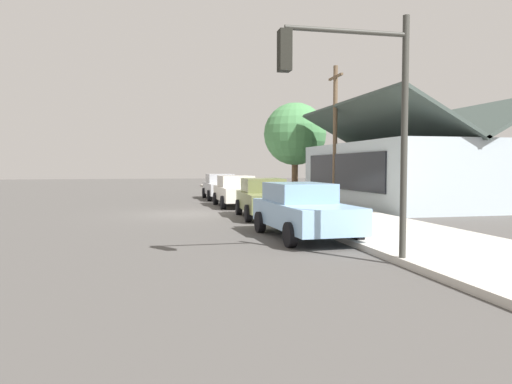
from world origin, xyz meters
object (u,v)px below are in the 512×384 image
(car_ivory, at_px, (237,191))
(utility_pole_wooden, at_px, (335,132))
(car_skyblue, at_px, (303,210))
(fire_hydrant_red, at_px, (261,196))
(car_olive, at_px, (264,198))
(shade_tree, at_px, (295,134))
(car_silver, at_px, (220,186))
(traffic_light_main, at_px, (357,97))

(car_ivory, bearing_deg, utility_pole_wooden, 90.90)
(car_skyblue, relative_size, fire_hydrant_red, 6.68)
(car_olive, xyz_separation_m, shade_tree, (-13.53, 5.44, 3.52))
(car_olive, distance_m, utility_pole_wooden, 8.35)
(car_silver, xyz_separation_m, traffic_light_main, (20.95, -0.17, 2.67))
(utility_pole_wooden, bearing_deg, car_skyblue, -25.95)
(car_ivory, xyz_separation_m, utility_pole_wooden, (-0.07, 5.44, 3.11))
(traffic_light_main, bearing_deg, utility_pole_wooden, 159.82)
(utility_pole_wooden, bearing_deg, fire_hydrant_red, -96.64)
(car_silver, bearing_deg, car_olive, 1.36)
(car_silver, relative_size, car_skyblue, 1.02)
(car_ivory, relative_size, car_skyblue, 0.97)
(car_olive, xyz_separation_m, utility_pole_wooden, (-5.66, 5.30, 3.12))
(fire_hydrant_red, bearing_deg, car_olive, -11.98)
(traffic_light_main, height_order, utility_pole_wooden, utility_pole_wooden)
(car_ivory, distance_m, shade_tree, 10.33)
(car_olive, distance_m, fire_hydrant_red, 6.27)
(shade_tree, distance_m, fire_hydrant_red, 9.31)
(shade_tree, bearing_deg, car_silver, -67.57)
(shade_tree, distance_m, traffic_light_main, 24.00)
(car_silver, relative_size, fire_hydrant_red, 6.81)
(car_ivory, relative_size, car_olive, 1.03)
(car_olive, height_order, traffic_light_main, traffic_light_main)
(fire_hydrant_red, bearing_deg, car_ivory, -69.41)
(car_silver, distance_m, shade_tree, 7.03)
(car_silver, bearing_deg, fire_hydrant_red, 16.70)
(traffic_light_main, bearing_deg, car_ivory, 179.17)
(car_ivory, height_order, car_skyblue, same)
(car_skyblue, bearing_deg, car_silver, 177.47)
(car_ivory, bearing_deg, car_skyblue, 0.11)
(shade_tree, xyz_separation_m, traffic_light_main, (23.27, -5.80, -0.84))
(car_olive, relative_size, traffic_light_main, 0.85)
(car_ivory, bearing_deg, shade_tree, 145.05)
(car_silver, relative_size, car_olive, 1.09)
(car_olive, bearing_deg, car_silver, -176.27)
(car_ivory, distance_m, car_skyblue, 11.10)
(car_ivory, bearing_deg, car_silver, -179.40)
(shade_tree, bearing_deg, utility_pole_wooden, -1.02)
(car_silver, bearing_deg, utility_pole_wooden, 45.06)
(car_olive, height_order, car_skyblue, same)
(traffic_light_main, bearing_deg, fire_hydrant_red, 174.03)
(car_olive, relative_size, fire_hydrant_red, 6.26)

